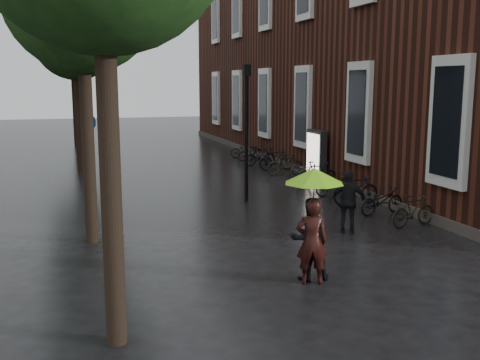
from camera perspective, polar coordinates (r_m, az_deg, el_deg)
name	(u,v)px	position (r m, az deg, el deg)	size (l,w,h in m)	color
ground	(374,336)	(9.68, 13.45, -15.19)	(120.00, 120.00, 0.00)	black
brick_building	(362,45)	(30.94, 12.32, 13.22)	(10.20, 33.20, 12.00)	#38160F
street_trees	(77,23)	(23.53, -16.21, 15.05)	(4.33, 34.03, 8.91)	black
person_burgundy	(312,242)	(11.50, 7.31, -6.23)	(0.64, 0.42, 1.77)	black
person_black	(310,239)	(11.76, 7.10, -5.95)	(0.84, 0.66, 1.74)	black
lime_umbrella	(314,176)	(11.41, 7.55, 0.41)	(1.24, 1.24, 1.82)	black
pedestrian_walking	(349,202)	(15.52, 10.99, -2.17)	(1.02, 0.42, 1.74)	black
parked_bicycles	(301,170)	(23.54, 6.17, 1.04)	(2.01, 16.32, 1.04)	black
ad_lightbox	(316,156)	(23.45, 7.73, 2.46)	(0.32, 1.42, 2.14)	black
lamp_post	(246,119)	(19.12, 0.66, 6.17)	(0.24, 0.24, 4.66)	black
cycle_sign	(93,137)	(24.83, -14.74, 4.20)	(0.14, 0.48, 2.64)	#262628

